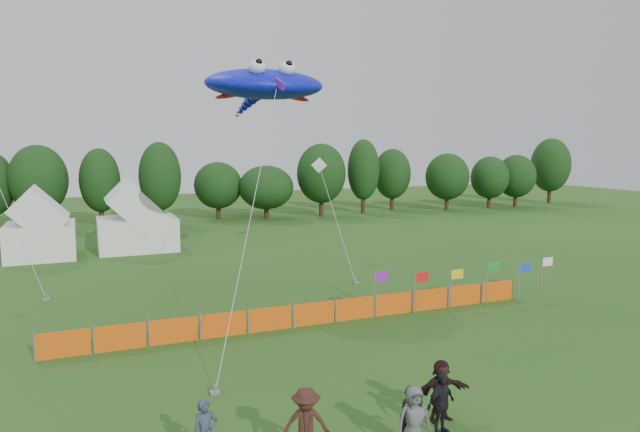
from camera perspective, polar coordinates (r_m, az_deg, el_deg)
name	(u,v)px	position (r m, az deg, el deg)	size (l,w,h in m)	color
ground	(401,421)	(17.42, 8.14, -19.60)	(160.00, 160.00, 0.00)	#234C16
treeline	(185,181)	(59.14, -13.31, 3.40)	(104.57, 8.78, 8.36)	#382314
tent_left	(40,229)	(43.94, -26.18, -1.21)	(4.52, 4.52, 3.99)	white
tent_right	(137,223)	(44.63, -17.83, -0.69)	(5.67, 4.54, 4.00)	white
barrier_fence	(314,314)	(25.23, -0.62, -9.74)	(21.90, 0.06, 1.00)	#E1530C
flag_row	(470,279)	(28.83, 14.78, -6.10)	(10.73, 0.62, 2.13)	gray
spectator_b	(412,417)	(15.81, 9.19, -19.23)	(0.79, 0.62, 1.63)	black
spectator_c	(306,426)	(14.91, -1.41, -20.23)	(1.25, 0.72, 1.93)	#361B15
spectator_d	(441,404)	(16.57, 12.00, -17.89)	(1.00, 0.42, 1.70)	black
spectator_e	(414,420)	(15.54, 9.37, -19.47)	(0.86, 0.56, 1.76)	#525257
spectator_f	(441,390)	(17.27, 12.02, -16.69)	(1.64, 0.52, 1.77)	black
stingray_kite	(263,86)	(31.74, -5.77, 12.85)	(9.20, 21.28, 12.18)	#101AE5
small_kite_white	(329,197)	(37.79, 0.91, 1.91)	(2.20, 9.31, 6.96)	white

